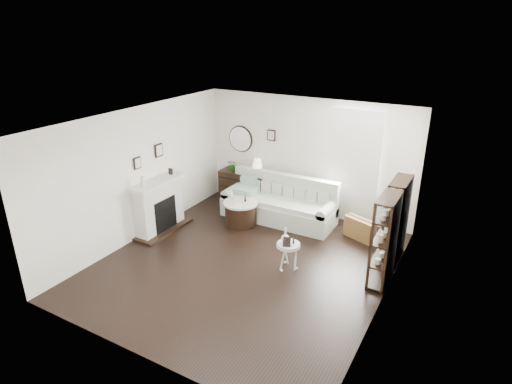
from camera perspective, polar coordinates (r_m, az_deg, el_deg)
The scene contains 18 objects.
room at distance 9.48m, azimuth 10.82°, elevation 5.34°, with size 5.50×5.50×5.50m.
fireplace at distance 9.35m, azimuth -12.75°, elevation -1.98°, with size 0.50×1.40×1.84m.
shelf_unit_far at distance 8.35m, azimuth 18.20°, elevation -3.57°, with size 0.30×0.80×1.60m.
shelf_unit_near at distance 7.55m, azimuth 16.74°, elevation -6.17°, with size 0.30×0.80×1.60m.
sofa at distance 9.75m, azimuth 3.16°, elevation -1.76°, with size 2.57×0.89×1.00m.
quilt at distance 9.92m, azimuth -1.49°, elevation 0.27°, with size 0.55×0.45×0.14m, color #23825A.
suitcase at distance 9.15m, azimuth 13.65°, elevation -4.79°, with size 0.67×0.22×0.45m, color brown.
dresser at distance 10.54m, azimuth -1.51°, elevation 0.60°, with size 1.23×0.53×0.82m.
table_lamp at distance 10.17m, azimuth 0.20°, elevation 3.40°, with size 0.24×0.24×0.38m, color beige, non-canonical shape.
potted_plant at distance 10.47m, azimuth -3.13°, elevation 3.59°, with size 0.24×0.21×0.27m, color #184E16.
drum_table at distance 9.50m, azimuth -2.04°, elevation -2.80°, with size 0.76×0.76×0.53m.
pedestal_table at distance 7.77m, azimuth 4.34°, elevation -7.16°, with size 0.43×0.43×0.52m.
eiffel_drum at distance 9.36m, azimuth -1.46°, elevation -0.77°, with size 0.12×0.12×0.20m, color black, non-canonical shape.
bottle_drum at distance 9.37m, azimuth -3.34°, elevation -0.45°, with size 0.07×0.07×0.30m, color silver.
card_frame_drum at distance 9.24m, azimuth -2.97°, elevation -1.16°, with size 0.14×0.01×0.19m, color white.
eiffel_ped at distance 7.70m, azimuth 5.02°, elevation -6.39°, with size 0.10×0.10×0.17m, color black, non-canonical shape.
flask_ped at distance 7.72m, azimuth 3.94°, elevation -5.77°, with size 0.15×0.15×0.28m, color silver, non-canonical shape.
card_frame_ped at distance 7.61m, azimuth 4.13°, elevation -6.66°, with size 0.14×0.01×0.18m, color black.
Camera 1 is at (3.56, -5.96, 4.23)m, focal length 30.00 mm.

